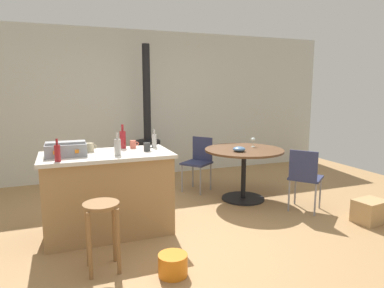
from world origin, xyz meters
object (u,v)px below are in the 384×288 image
(bottle_2, at_px, (118,147))
(serving_bowl, at_px, (239,149))
(wooden_stool, at_px, (102,222))
(toolbox, at_px, (66,149))
(bottle_1, at_px, (154,141))
(cardboard_box, at_px, (370,211))
(folding_chair_near, at_px, (305,175))
(cup_2, at_px, (147,147))
(cup_0, at_px, (133,144))
(bottle_3, at_px, (123,139))
(cup_1, at_px, (90,147))
(folding_chair_far, at_px, (199,159))
(plastic_bucket, at_px, (173,265))
(dining_table, at_px, (244,161))
(wine_glass, at_px, (253,140))
(wood_stove, at_px, (148,150))
(kitchen_island, at_px, (108,193))
(bottle_0, at_px, (57,153))

(bottle_2, height_order, serving_bowl, bottle_2)
(wooden_stool, height_order, serving_bowl, serving_bowl)
(toolbox, xyz_separation_m, bottle_1, (1.02, 0.19, 0.01))
(serving_bowl, bearing_deg, bottle_1, -172.24)
(toolbox, height_order, cardboard_box, toolbox)
(folding_chair_near, bearing_deg, cup_2, 174.07)
(cup_0, height_order, serving_bowl, cup_0)
(bottle_3, bearing_deg, cup_1, -164.19)
(wooden_stool, xyz_separation_m, bottle_3, (0.39, 1.10, 0.58))
(cup_1, distance_m, serving_bowl, 2.05)
(folding_chair_far, height_order, plastic_bucket, folding_chair_far)
(dining_table, bearing_deg, folding_chair_far, 123.01)
(bottle_1, relative_size, wine_glass, 1.55)
(toolbox, relative_size, wine_glass, 2.95)
(wood_stove, xyz_separation_m, bottle_3, (-0.71, -1.69, 0.47))
(kitchen_island, relative_size, wooden_stool, 2.24)
(wooden_stool, xyz_separation_m, bottle_0, (-0.34, 0.56, 0.55))
(bottle_3, xyz_separation_m, serving_bowl, (1.65, 0.08, -0.24))
(cup_1, height_order, serving_bowl, cup_1)
(bottle_3, height_order, cup_0, bottle_3)
(cup_0, bearing_deg, folding_chair_far, 37.42)
(wooden_stool, relative_size, cardboard_box, 1.70)
(dining_table, bearing_deg, kitchen_island, -166.37)
(wooden_stool, distance_m, cardboard_box, 3.24)
(dining_table, bearing_deg, cardboard_box, -52.96)
(cup_2, relative_size, serving_bowl, 0.63)
(bottle_1, height_order, bottle_2, bottle_2)
(bottle_0, bearing_deg, cup_0, 30.25)
(kitchen_island, xyz_separation_m, cup_0, (0.35, 0.22, 0.51))
(kitchen_island, distance_m, bottle_2, 0.59)
(cup_0, bearing_deg, wine_glass, 11.75)
(toolbox, xyz_separation_m, bottle_2, (0.52, -0.14, 0.02))
(folding_chair_far, height_order, bottle_2, bottle_2)
(bottle_2, xyz_separation_m, wine_glass, (2.16, 0.78, -0.15))
(wine_glass, xyz_separation_m, cardboard_box, (0.80, -1.48, -0.73))
(wood_stove, xyz_separation_m, cup_1, (-1.11, -1.80, 0.41))
(wood_stove, distance_m, serving_bowl, 1.87)
(wooden_stool, bearing_deg, bottle_1, 53.02)
(folding_chair_far, bearing_deg, wood_stove, 130.00)
(wooden_stool, height_order, bottle_1, bottle_1)
(cardboard_box, bearing_deg, bottle_1, 157.19)
(plastic_bucket, bearing_deg, serving_bowl, 45.53)
(wood_stove, relative_size, cardboard_box, 6.36)
(bottle_1, height_order, cup_1, bottle_1)
(folding_chair_near, distance_m, bottle_3, 2.43)
(wooden_stool, relative_size, folding_chair_far, 0.74)
(folding_chair_far, distance_m, wood_stove, 1.02)
(cup_1, bearing_deg, folding_chair_far, 30.20)
(serving_bowl, relative_size, cardboard_box, 0.48)
(folding_chair_far, bearing_deg, cardboard_box, -54.27)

